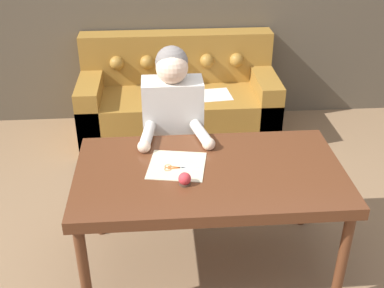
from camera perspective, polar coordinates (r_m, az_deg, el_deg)
The scene contains 7 objects.
ground_plane at distance 3.18m, azimuth -0.02°, elevation -14.22°, with size 16.00×16.00×0.00m, color #846647.
dining_table at distance 2.78m, azimuth 2.10°, elevation -4.25°, with size 1.53×0.85×0.72m.
couch at distance 4.52m, azimuth -1.63°, elevation 5.10°, with size 1.78×0.80×0.91m.
person at distance 3.30m, azimuth -2.22°, elevation 1.26°, with size 0.47×0.56×1.25m.
pattern_paper_main at distance 2.78m, azimuth -1.80°, elevation -2.56°, with size 0.37×0.37×0.00m.
scissors at distance 2.76m, azimuth -1.96°, elevation -2.86°, with size 0.21×0.07×0.01m.
pin_cushion at distance 2.60m, azimuth -0.88°, elevation -4.20°, with size 0.07×0.07×0.07m.
Camera 1 is at (-0.17, -2.28, 2.21)m, focal length 45.00 mm.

